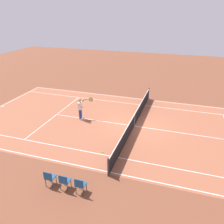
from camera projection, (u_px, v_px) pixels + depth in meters
ground_plane at (134, 126)px, 17.02m from camera, size 60.00×60.00×0.00m
court_slab at (134, 126)px, 17.02m from camera, size 24.20×11.40×0.00m
court_line_markings at (134, 126)px, 17.02m from camera, size 23.85×11.05×0.01m
tennis_net at (134, 120)px, 16.82m from camera, size 0.10×11.70×1.08m
tennis_player_near at (81, 108)px, 17.73m from camera, size 1.04×0.80×1.70m
tennis_ball at (103, 152)px, 13.91m from camera, size 0.07×0.07×0.07m
spectator_chair_0 at (80, 184)px, 10.66m from camera, size 0.44×0.44×0.88m
spectator_chair_1 at (64, 181)px, 10.89m from camera, size 0.44×0.44×0.88m
spectator_chair_2 at (49, 177)px, 11.12m from camera, size 0.44×0.44×0.88m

